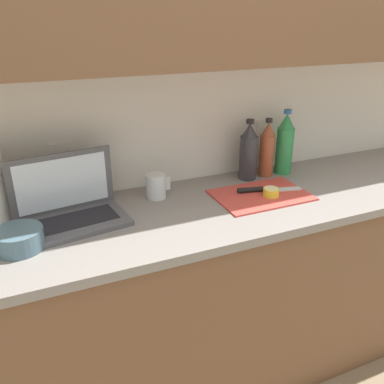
% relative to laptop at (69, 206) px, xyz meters
% --- Properties ---
extents(ground_plane, '(12.00, 12.00, 0.00)m').
position_rel_laptop_xyz_m(ground_plane, '(0.75, -0.09, -0.96)').
color(ground_plane, '#847056').
rests_on(ground_plane, ground).
extents(wall_back, '(5.20, 0.38, 2.60)m').
position_rel_laptop_xyz_m(wall_back, '(0.75, 0.13, 0.60)').
color(wall_back, white).
rests_on(wall_back, ground_plane).
extents(counter_unit, '(2.25, 0.59, 0.90)m').
position_rel_laptop_xyz_m(counter_unit, '(0.77, -0.09, -0.50)').
color(counter_unit, brown).
rests_on(counter_unit, ground_plane).
extents(laptop, '(0.40, 0.28, 0.24)m').
position_rel_laptop_xyz_m(laptop, '(0.00, 0.00, 0.00)').
color(laptop, '#515156').
rests_on(laptop, counter_unit).
extents(cutting_board, '(0.39, 0.27, 0.01)m').
position_rel_laptop_xyz_m(cutting_board, '(0.77, -0.10, -0.05)').
color(cutting_board, '#D1473D').
rests_on(cutting_board, counter_unit).
extents(knife, '(0.28, 0.09, 0.02)m').
position_rel_laptop_xyz_m(knife, '(0.77, -0.06, -0.04)').
color(knife, silver).
rests_on(knife, cutting_board).
extents(lemon_half_cut, '(0.07, 0.07, 0.03)m').
position_rel_laptop_xyz_m(lemon_half_cut, '(0.79, -0.12, -0.03)').
color(lemon_half_cut, yellow).
rests_on(lemon_half_cut, cutting_board).
extents(bottle_green_soda, '(0.08, 0.08, 0.30)m').
position_rel_laptop_xyz_m(bottle_green_soda, '(1.01, 0.11, 0.08)').
color(bottle_green_soda, '#2D934C').
rests_on(bottle_green_soda, counter_unit).
extents(bottle_oil_tall, '(0.07, 0.07, 0.27)m').
position_rel_laptop_xyz_m(bottle_oil_tall, '(0.91, 0.11, 0.07)').
color(bottle_oil_tall, '#A34C2D').
rests_on(bottle_oil_tall, counter_unit).
extents(bottle_water_clear, '(0.08, 0.08, 0.28)m').
position_rel_laptop_xyz_m(bottle_water_clear, '(0.81, 0.11, 0.07)').
color(bottle_water_clear, '#333338').
rests_on(bottle_water_clear, counter_unit).
extents(measuring_cup, '(0.10, 0.08, 0.10)m').
position_rel_laptop_xyz_m(measuring_cup, '(0.36, 0.07, -0.01)').
color(measuring_cup, silver).
rests_on(measuring_cup, counter_unit).
extents(bowl_white, '(0.16, 0.16, 0.07)m').
position_rel_laptop_xyz_m(bowl_white, '(-0.18, -0.14, -0.02)').
color(bowl_white, slate).
rests_on(bowl_white, counter_unit).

